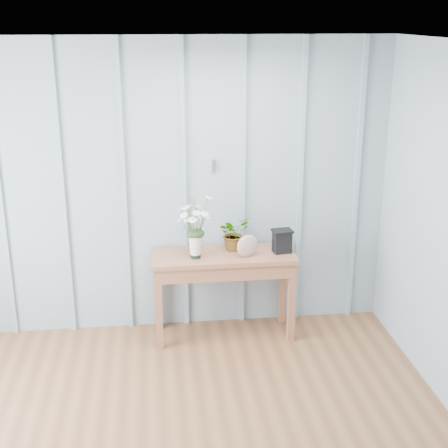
{
  "coord_description": "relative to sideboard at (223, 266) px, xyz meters",
  "views": [
    {
      "loc": [
        -0.01,
        -2.82,
        2.65
      ],
      "look_at": [
        0.56,
        1.94,
        1.03
      ],
      "focal_mm": 50.0,
      "sensor_mm": 36.0,
      "label": 1
    }
  ],
  "objects": [
    {
      "name": "carved_box",
      "position": [
        0.49,
        -0.02,
        0.22
      ],
      "size": [
        0.18,
        0.15,
        0.2
      ],
      "color": "black",
      "rests_on": "sideboard"
    },
    {
      "name": "sideboard",
      "position": [
        0.0,
        0.0,
        0.0
      ],
      "size": [
        1.2,
        0.45,
        0.75
      ],
      "color": "brown",
      "rests_on": "ground"
    },
    {
      "name": "daisy_vase",
      "position": [
        -0.24,
        -0.06,
        0.45
      ],
      "size": [
        0.38,
        0.29,
        0.54
      ],
      "color": "black",
      "rests_on": "sideboard"
    },
    {
      "name": "room_shell",
      "position": [
        -0.56,
        -1.08,
        1.35
      ],
      "size": [
        4.0,
        4.5,
        2.5
      ],
      "color": "#90A2AE",
      "rests_on": "ground"
    },
    {
      "name": "spider_plant",
      "position": [
        0.1,
        0.1,
        0.26
      ],
      "size": [
        0.34,
        0.33,
        0.29
      ],
      "primitive_type": "imported",
      "rotation": [
        0.0,
        0.0,
        0.55
      ],
      "color": "#213919",
      "rests_on": "sideboard"
    },
    {
      "name": "felt_disc_vessel",
      "position": [
        0.19,
        -0.09,
        0.21
      ],
      "size": [
        0.2,
        0.12,
        0.19
      ],
      "primitive_type": "ellipsoid",
      "rotation": [
        0.0,
        0.0,
        0.37
      ],
      "color": "#955362",
      "rests_on": "sideboard"
    }
  ]
}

